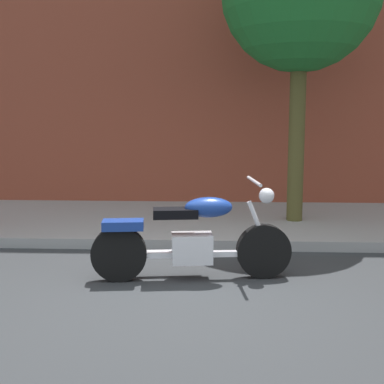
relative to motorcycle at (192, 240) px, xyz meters
name	(u,v)px	position (x,y,z in m)	size (l,w,h in m)	color
ground_plane	(179,297)	(-0.10, -0.57, -0.44)	(60.00, 60.00, 0.00)	#303335
sidewalk	(194,222)	(-0.10, 2.75, -0.37)	(25.93, 3.10, 0.14)	#9E9E9E
motorcycle	(192,240)	(0.00, 0.00, 0.00)	(2.19, 0.70, 1.10)	black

